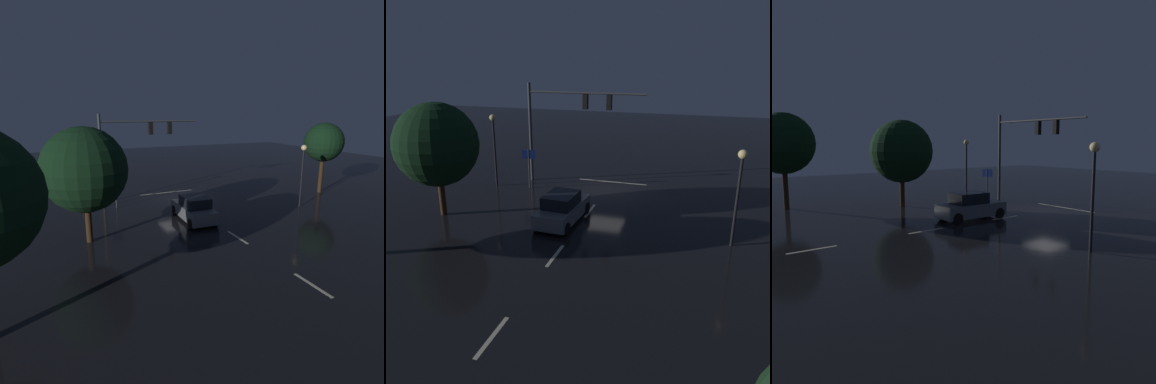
{
  "view_description": "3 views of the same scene",
  "coord_description": "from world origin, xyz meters",
  "views": [
    {
      "loc": [
        9.91,
        25.39,
        7.22
      ],
      "look_at": [
        1.01,
        5.73,
        1.9
      ],
      "focal_mm": 30.69,
      "sensor_mm": 36.0,
      "label": 1
    },
    {
      "loc": [
        -6.02,
        25.8,
        8.84
      ],
      "look_at": [
        -0.28,
        7.32,
        2.29
      ],
      "focal_mm": 37.93,
      "sensor_mm": 36.0,
      "label": 2
    },
    {
      "loc": [
        -17.13,
        20.71,
        4.73
      ],
      "look_at": [
        0.14,
        7.28,
        1.91
      ],
      "focal_mm": 35.3,
      "sensor_mm": 36.0,
      "label": 3
    }
  ],
  "objects": [
    {
      "name": "car_approaching",
      "position": [
        1.01,
        6.08,
        0.8
      ],
      "size": [
        2.08,
        4.44,
        1.7
      ],
      "color": "slate",
      "rests_on": "ground_plane"
    },
    {
      "name": "street_lamp_right_kerb",
      "position": [
        7.69,
        1.17,
        3.53
      ],
      "size": [
        0.44,
        0.44,
        5.04
      ],
      "color": "black",
      "rests_on": "ground_plane"
    },
    {
      "name": "lane_dash_mid",
      "position": [
        0.0,
        10.0,
        0.0
      ],
      "size": [
        0.16,
        2.2,
        0.01
      ],
      "primitive_type": "cube",
      "rotation": [
        0.0,
        0.0,
        1.57
      ],
      "color": "beige",
      "rests_on": "ground_plane"
    },
    {
      "name": "lane_dash_near",
      "position": [
        0.0,
        16.0,
        0.0
      ],
      "size": [
        0.16,
        2.2,
        0.01
      ],
      "primitive_type": "cube",
      "rotation": [
        0.0,
        0.0,
        1.57
      ],
      "color": "beige",
      "rests_on": "ground_plane"
    },
    {
      "name": "tree_right_far",
      "position": [
        8.0,
        7.07,
        4.13
      ],
      "size": [
        4.68,
        4.68,
        6.48
      ],
      "color": "#382314",
      "rests_on": "ground_plane"
    },
    {
      "name": "route_sign",
      "position": [
        5.23,
        0.99,
        1.99
      ],
      "size": [
        0.88,
        0.31,
        2.76
      ],
      "color": "#383A3D",
      "rests_on": "ground_plane"
    },
    {
      "name": "ground_plane",
      "position": [
        0.0,
        0.0,
        0.0
      ],
      "size": [
        80.0,
        80.0,
        0.0
      ],
      "primitive_type": "plane",
      "color": "black"
    },
    {
      "name": "lane_dash_far",
      "position": [
        0.0,
        4.0,
        0.0
      ],
      "size": [
        0.16,
        2.2,
        0.01
      ],
      "primitive_type": "cube",
      "rotation": [
        0.0,
        0.0,
        1.57
      ],
      "color": "beige",
      "rests_on": "ground_plane"
    },
    {
      "name": "traffic_signal_assembly",
      "position": [
        3.24,
        -0.9,
        4.96
      ],
      "size": [
        8.32,
        0.47,
        7.04
      ],
      "color": "#383A3D",
      "rests_on": "ground_plane"
    },
    {
      "name": "stop_bar",
      "position": [
        0.0,
        -2.09,
        0.0
      ],
      "size": [
        5.0,
        0.16,
        0.01
      ],
      "primitive_type": "cube",
      "color": "beige",
      "rests_on": "ground_plane"
    },
    {
      "name": "street_lamp_left_kerb",
      "position": [
        -7.85,
        6.47,
        3.38
      ],
      "size": [
        0.44,
        0.44,
        4.79
      ],
      "color": "black",
      "rests_on": "ground_plane"
    }
  ]
}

